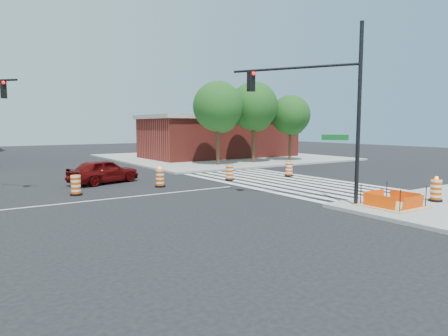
{
  "coord_description": "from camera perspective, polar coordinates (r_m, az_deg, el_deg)",
  "views": [
    {
      "loc": [
        -5.91,
        -18.69,
        3.47
      ],
      "look_at": [
        5.04,
        -2.3,
        1.4
      ],
      "focal_mm": 32.0,
      "sensor_mm": 36.0,
      "label": 1
    }
  ],
  "objects": [
    {
      "name": "median_drum_5",
      "position": [
        27.99,
        9.27,
        -0.21
      ],
      "size": [
        0.6,
        0.6,
        1.02
      ],
      "color": "black",
      "rests_on": "ground"
    },
    {
      "name": "ground",
      "position": [
        19.9,
        -15.99,
        -4.28
      ],
      "size": [
        120.0,
        120.0,
        0.0
      ],
      "primitive_type": "plane",
      "color": "black",
      "rests_on": "ground"
    },
    {
      "name": "excavation_pit",
      "position": [
        18.07,
        22.93,
        -4.83
      ],
      "size": [
        2.2,
        2.2,
        0.9
      ],
      "color": "tan",
      "rests_on": "ground"
    },
    {
      "name": "sidewalk_ne",
      "position": [
        43.92,
        -0.65,
        1.57
      ],
      "size": [
        22.0,
        22.0,
        0.15
      ],
      "primitive_type": "cube",
      "color": "gray",
      "rests_on": "ground"
    },
    {
      "name": "median_drum_2",
      "position": [
        21.4,
        -20.4,
        -2.41
      ],
      "size": [
        0.6,
        0.6,
        1.02
      ],
      "color": "black",
      "rests_on": "ground"
    },
    {
      "name": "tree_north_c",
      "position": [
        34.51,
        -0.83,
        8.37
      ],
      "size": [
        4.29,
        4.29,
        7.3
      ],
      "color": "#382314",
      "rests_on": "ground"
    },
    {
      "name": "tree_north_e",
      "position": [
        39.4,
        9.49,
        7.18
      ],
      "size": [
        3.8,
        3.8,
        6.46
      ],
      "color": "#382314",
      "rests_on": "ground"
    },
    {
      "name": "lane_centerline",
      "position": [
        19.9,
        -15.99,
        -4.26
      ],
      "size": [
        14.0,
        0.12,
        0.01
      ],
      "primitive_type": "cube",
      "color": "silver",
      "rests_on": "ground"
    },
    {
      "name": "pit_drum",
      "position": [
        20.01,
        28.02,
        -2.91
      ],
      "size": [
        0.57,
        0.57,
        1.12
      ],
      "color": "black",
      "rests_on": "ground"
    },
    {
      "name": "tree_north_d",
      "position": [
        37.0,
        4.28,
        8.41
      ],
      "size": [
        4.41,
        4.41,
        7.5
      ],
      "color": "#382314",
      "rests_on": "ground"
    },
    {
      "name": "median_drum_4",
      "position": [
        25.57,
        0.82,
        -0.72
      ],
      "size": [
        0.6,
        0.6,
        1.02
      ],
      "color": "black",
      "rests_on": "ground"
    },
    {
      "name": "median_drum_3",
      "position": [
        23.11,
        -9.13,
        -1.49
      ],
      "size": [
        0.6,
        0.6,
        1.18
      ],
      "color": "black",
      "rests_on": "ground"
    },
    {
      "name": "signal_pole_se",
      "position": [
        17.93,
        13.69,
        9.62
      ],
      "size": [
        3.03,
        5.0,
        7.58
      ],
      "rotation": [
        0.0,
        0.0,
        2.11
      ],
      "color": "black",
      "rests_on": "ground"
    },
    {
      "name": "brick_storefront",
      "position": [
        43.8,
        -0.65,
        4.49
      ],
      "size": [
        16.5,
        8.5,
        4.6
      ],
      "color": "maroon",
      "rests_on": "ground"
    },
    {
      "name": "crosswalk_east",
      "position": [
        25.4,
        8.24,
        -1.9
      ],
      "size": [
        6.75,
        13.5,
        0.01
      ],
      "color": "silver",
      "rests_on": "ground"
    },
    {
      "name": "red_coupe",
      "position": [
        25.31,
        -16.83,
        -0.44
      ],
      "size": [
        4.71,
        3.08,
        1.49
      ],
      "primitive_type": "imported",
      "rotation": [
        0.0,
        0.0,
        1.9
      ],
      "color": "#510706",
      "rests_on": "ground"
    }
  ]
}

